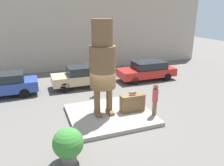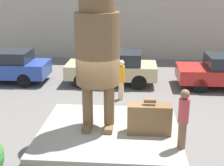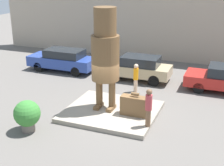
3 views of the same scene
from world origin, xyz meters
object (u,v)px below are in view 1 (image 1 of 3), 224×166
Objects in this scene: statue_figure at (103,61)px; tourist at (155,98)px; parked_car_tan at (82,76)px; giant_suitcase at (132,103)px; parked_car_red at (147,70)px; parked_car_blue at (1,85)px; worker_hivis at (96,82)px; planter_pot at (68,144)px.

tourist is at bearing -24.33° from statue_figure.
statue_figure is 5.65m from parked_car_tan.
parked_car_red is (3.87, 5.31, 0.12)m from giant_suitcase.
parked_car_blue is 2.81× the size of worker_hivis.
statue_figure is 7.76m from parked_car_red.
worker_hivis is (0.51, -2.08, 0.09)m from parked_car_tan.
tourist is at bearing 21.99° from planter_pot.
parked_car_tan is (5.39, 0.07, 0.01)m from parked_car_blue.
giant_suitcase is at bearing -9.10° from statue_figure.
parked_car_tan reaches higher than parked_car_red.
worker_hivis is at bearing 79.83° from statue_figure.
giant_suitcase is 1.30m from tourist.
parked_car_red is 3.31× the size of planter_pot.
worker_hivis is (0.56, 3.11, -2.14)m from statue_figure.
parked_car_red reaches higher than planter_pot.
parked_car_blue is (-5.34, 5.11, -2.24)m from statue_figure.
parked_car_blue is (-6.91, 5.37, 0.14)m from giant_suitcase.
statue_figure is 2.86m from giant_suitcase.
tourist reaches higher than giant_suitcase.
worker_hivis is at bearing 106.80° from giant_suitcase.
statue_figure reaches higher than parked_car_blue.
parked_car_blue is at bearing 141.37° from tourist.
parked_car_red is at bearing 21.78° from worker_hivis.
giant_suitcase is at bearing 35.34° from planter_pot.
statue_figure reaches higher than worker_hivis.
tourist is (2.44, -1.10, -1.90)m from statue_figure.
tourist reaches higher than parked_car_red.
worker_hivis reaches higher than giant_suitcase.
worker_hivis reaches higher than planter_pot.
worker_hivis is at bearing 161.21° from parked_car_blue.
giant_suitcase is 6.57m from parked_car_red.
statue_figure reaches higher than parked_car_red.
statue_figure is 3.46× the size of planter_pot.
statue_figure reaches higher than planter_pot.
parked_car_tan is at bearing 110.78° from tourist.
tourist is 5.19m from planter_pot.
planter_pot is at bearing 46.06° from parked_car_red.
statue_figure is at bearing 42.90° from parked_car_red.
giant_suitcase is at bearing 142.19° from parked_car_blue.
parked_car_tan reaches higher than parked_car_blue.
giant_suitcase is at bearing 53.90° from parked_car_red.
tourist is 0.37× the size of parked_car_red.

